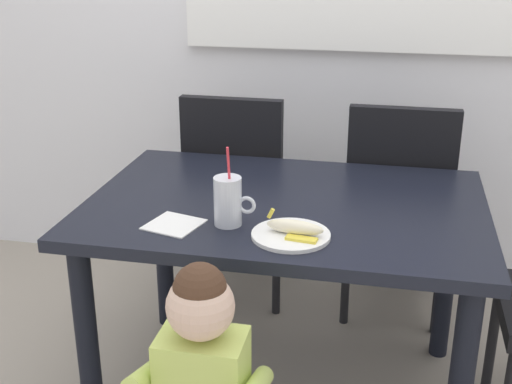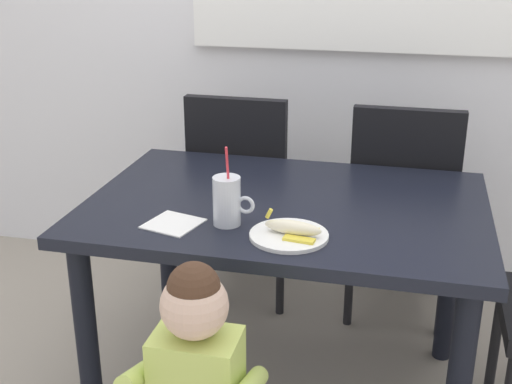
% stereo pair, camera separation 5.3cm
% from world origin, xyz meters
% --- Properties ---
extents(dining_table, '(1.30, 0.88, 0.75)m').
position_xyz_m(dining_table, '(0.00, 0.00, 0.64)').
color(dining_table, black).
rests_on(dining_table, ground).
extents(dining_chair_left, '(0.44, 0.44, 0.96)m').
position_xyz_m(dining_chair_left, '(-0.31, 0.64, 0.54)').
color(dining_chair_left, black).
rests_on(dining_chair_left, ground).
extents(dining_chair_right, '(0.44, 0.45, 0.96)m').
position_xyz_m(dining_chair_right, '(0.37, 0.62, 0.54)').
color(dining_chair_right, black).
rests_on(dining_chair_right, ground).
extents(toddler_standing, '(0.33, 0.24, 0.84)m').
position_xyz_m(toddler_standing, '(-0.10, -0.66, 0.53)').
color(toddler_standing, '#3F4760').
rests_on(toddler_standing, ground).
extents(milk_cup, '(0.13, 0.08, 0.25)m').
position_xyz_m(milk_cup, '(-0.14, -0.22, 0.82)').
color(milk_cup, silver).
rests_on(milk_cup, dining_table).
extents(snack_plate, '(0.23, 0.23, 0.01)m').
position_xyz_m(snack_plate, '(0.06, -0.27, 0.75)').
color(snack_plate, white).
rests_on(snack_plate, dining_table).
extents(peeled_banana, '(0.17, 0.12, 0.07)m').
position_xyz_m(peeled_banana, '(0.07, -0.27, 0.78)').
color(peeled_banana, '#F4EAC6').
rests_on(peeled_banana, snack_plate).
extents(paper_napkin, '(0.18, 0.18, 0.00)m').
position_xyz_m(paper_napkin, '(-0.30, -0.26, 0.75)').
color(paper_napkin, white).
rests_on(paper_napkin, dining_table).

